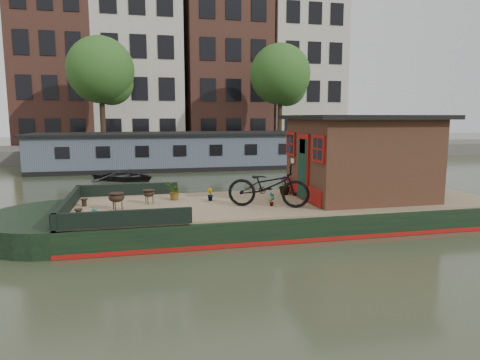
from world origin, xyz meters
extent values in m
plane|color=#2E3522|center=(0.00, 0.00, 0.00)|extent=(120.00, 120.00, 0.00)
cube|color=black|center=(0.00, 0.00, 0.30)|extent=(12.00, 4.00, 0.60)
cylinder|color=black|center=(-6.00, 0.00, 0.30)|extent=(4.00, 4.00, 0.60)
cube|color=maroon|center=(0.00, 0.00, 0.06)|extent=(12.02, 4.02, 0.10)
cube|color=#9D8761|center=(0.00, 0.00, 0.62)|extent=(11.80, 3.80, 0.05)
cube|color=black|center=(-5.92, 0.00, 0.82)|extent=(0.12, 4.00, 0.35)
cube|color=black|center=(-4.50, 1.92, 0.82)|extent=(3.00, 0.12, 0.35)
cube|color=black|center=(-4.50, -1.92, 0.82)|extent=(3.00, 0.12, 0.35)
cube|color=#341F14|center=(2.20, 0.00, 1.80)|extent=(3.50, 3.00, 2.30)
cube|color=black|center=(2.20, 0.00, 3.01)|extent=(4.00, 3.50, 0.12)
cube|color=maroon|center=(0.42, 0.00, 1.60)|extent=(0.06, 0.80, 1.90)
cube|color=black|center=(0.40, 0.00, 1.55)|extent=(0.04, 0.64, 1.70)
cube|color=maroon|center=(0.42, -1.05, 2.20)|extent=(0.06, 0.72, 0.72)
cube|color=maroon|center=(0.42, 1.05, 2.20)|extent=(0.06, 0.72, 0.72)
imported|color=black|center=(-0.81, -0.68, 1.22)|extent=(2.29, 1.53, 1.14)
imported|color=#9A592C|center=(-0.71, -0.62, 0.84)|extent=(0.22, 0.17, 0.37)
imported|color=maroon|center=(-2.20, 0.52, 0.83)|extent=(0.25, 0.25, 0.36)
imported|color=#9F5E2E|center=(-3.19, 0.84, 0.90)|extent=(0.58, 0.57, 0.49)
imported|color=brown|center=(0.20, 0.96, 0.94)|extent=(0.43, 0.43, 0.59)
imported|color=brown|center=(-5.15, -1.43, 0.82)|extent=(0.22, 0.21, 0.34)
cylinder|color=black|center=(-5.60, 0.49, 0.75)|extent=(0.18, 0.18, 0.21)
cylinder|color=black|center=(-5.56, -0.88, 0.76)|extent=(0.19, 0.19, 0.22)
imported|color=black|center=(-4.90, 9.74, 0.32)|extent=(3.86, 3.62, 0.65)
cube|color=#4A5362|center=(0.00, 14.00, 1.00)|extent=(20.00, 4.00, 2.00)
cube|color=black|center=(0.00, 14.00, 2.05)|extent=(20.40, 4.40, 0.12)
cube|color=black|center=(0.00, 14.00, 0.12)|extent=(20.00, 4.05, 0.24)
cube|color=#47443F|center=(0.00, 20.50, 0.45)|extent=(60.00, 6.00, 0.90)
cube|color=brown|center=(-10.50, 27.50, 7.50)|extent=(6.00, 8.00, 15.00)
cube|color=#B7B2A3|center=(-4.00, 27.50, 8.25)|extent=(7.00, 8.00, 16.50)
cube|color=brown|center=(3.50, 27.50, 7.75)|extent=(7.00, 8.00, 15.50)
cube|color=#B7B2A3|center=(10.50, 27.50, 8.00)|extent=(6.50, 8.00, 16.00)
cylinder|color=#332316|center=(-6.50, 19.00, 2.90)|extent=(0.36, 0.36, 4.00)
sphere|color=#27521B|center=(-6.50, 19.00, 6.10)|extent=(4.40, 4.40, 4.40)
sphere|color=#27521B|center=(-5.90, 19.30, 5.30)|extent=(3.00, 3.00, 3.00)
cylinder|color=#332316|center=(6.00, 19.00, 2.90)|extent=(0.36, 0.36, 4.00)
sphere|color=#27521B|center=(6.00, 19.00, 6.10)|extent=(4.40, 4.40, 4.40)
sphere|color=#27521B|center=(6.60, 19.30, 5.30)|extent=(3.00, 3.00, 3.00)
camera|label=1|loc=(-4.08, -11.38, 3.02)|focal=32.00mm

